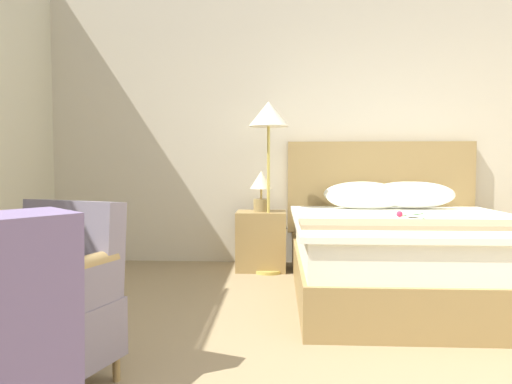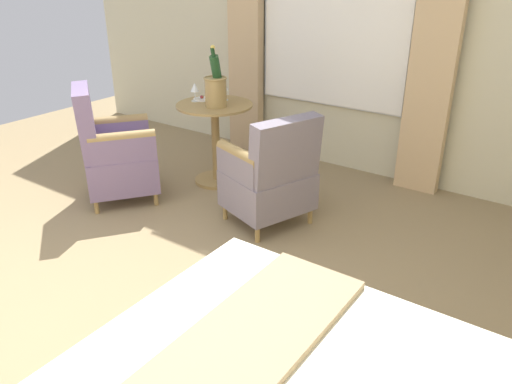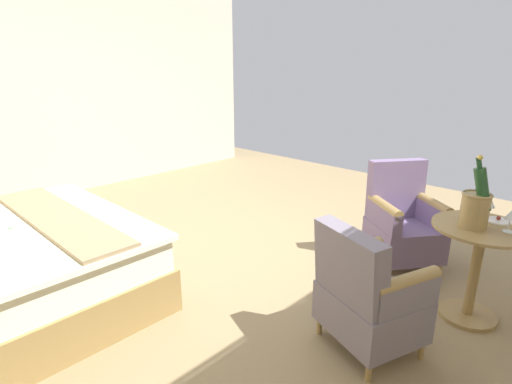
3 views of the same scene
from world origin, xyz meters
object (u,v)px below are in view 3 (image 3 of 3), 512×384
armchair_by_window (367,295)px  wine_glass_near_edge (490,204)px  champagne_bucket (476,205)px  armchair_facing_bed (402,223)px  snack_plate (499,221)px  side_table_round (476,263)px  wine_glass_near_bucket (511,216)px

armchair_by_window → wine_glass_near_edge: bearing=-109.1°
champagne_bucket → armchair_facing_bed: champagne_bucket is taller
champagne_bucket → armchair_by_window: size_ratio=0.58×
champagne_bucket → snack_plate: (-0.10, -0.23, -0.15)m
side_table_round → wine_glass_near_bucket: bearing=-177.1°
armchair_by_window → armchair_facing_bed: (0.37, -1.29, 0.01)m
wine_glass_near_bucket → wine_glass_near_edge: same height
armchair_facing_bed → wine_glass_near_bucket: bearing=153.3°
wine_glass_near_bucket → armchair_by_window: size_ratio=0.18×
wine_glass_near_bucket → snack_plate: wine_glass_near_bucket is taller
champagne_bucket → wine_glass_near_edge: size_ratio=3.20×
snack_plate → armchair_by_window: armchair_by_window is taller
wine_glass_near_bucket → wine_glass_near_edge: 0.25m
snack_plate → armchair_facing_bed: size_ratio=0.18×
side_table_round → snack_plate: 0.34m
wine_glass_near_bucket → armchair_by_window: (0.53, 0.84, -0.44)m
wine_glass_near_bucket → armchair_facing_bed: bearing=-26.7°
wine_glass_near_edge → armchair_by_window: 1.17m
wine_glass_near_edge → armchair_by_window: size_ratio=0.18×
wine_glass_near_bucket → champagne_bucket: bearing=19.6°
wine_glass_near_bucket → snack_plate: size_ratio=0.93×
side_table_round → armchair_by_window: (0.38, 0.83, -0.05)m
champagne_bucket → armchair_by_window: bearing=66.8°
snack_plate → armchair_facing_bed: bearing=-19.6°
champagne_bucket → wine_glass_near_bucket: 0.21m
side_table_round → wine_glass_near_bucket: 0.42m
champagne_bucket → snack_plate: champagne_bucket is taller
wine_glass_near_edge → snack_plate: 0.13m
side_table_round → armchair_by_window: bearing=65.5°
wine_glass_near_edge → side_table_round: bearing=97.4°
wine_glass_near_bucket → armchair_facing_bed: armchair_facing_bed is taller
wine_glass_near_edge → wine_glass_near_bucket: bearing=132.9°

